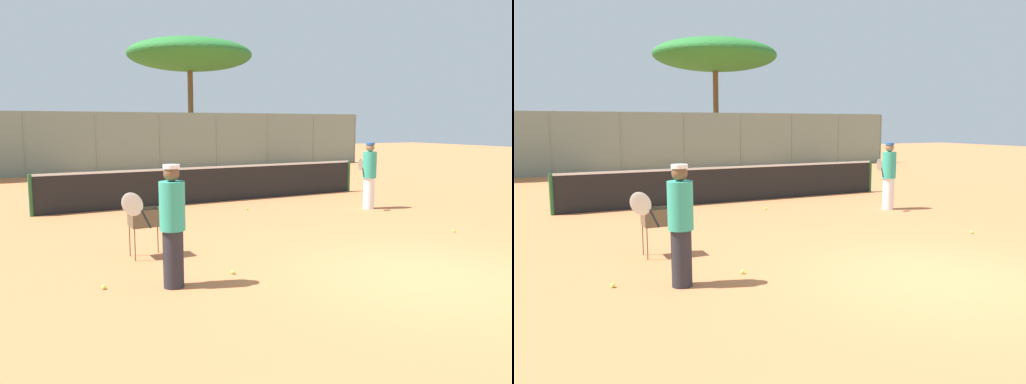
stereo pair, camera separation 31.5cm
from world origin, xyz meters
The scene contains 12 objects.
ground_plane centered at (0.00, 0.00, 0.00)m, with size 80.00×80.00×0.00m, color #C67242.
tennis_net centered at (0.00, 8.30, 0.56)m, with size 10.14×0.10×1.07m.
back_fence centered at (0.00, 18.52, 1.43)m, with size 27.24×0.08×2.86m.
tree_0 centered at (4.56, 22.31, 6.19)m, with size 7.11×7.11×7.10m.
player_white_outfit centered at (-3.63, 1.37, 0.92)m, with size 0.91×0.38×1.77m.
player_red_cap centered at (3.28, 5.22, 0.94)m, with size 0.88×0.50×1.82m.
ball_cart centered at (-3.52, 3.17, 0.64)m, with size 0.56×0.41×0.86m.
tennis_ball_0 centered at (-4.54, 1.73, 0.03)m, with size 0.07×0.07×0.07m, color #D1E54C.
tennis_ball_1 centered at (2.91, 2.01, 0.03)m, with size 0.07×0.07×0.07m, color #D1E54C.
tennis_ball_2 centered at (-2.61, 1.52, 0.03)m, with size 0.07×0.07×0.07m, color #D1E54C.
tennis_ball_3 centered at (0.22, 6.60, 0.03)m, with size 0.07×0.07×0.07m, color #D1E54C.
parked_car centered at (-2.59, 23.43, 0.66)m, with size 4.20×1.70×1.60m.
Camera 1 is at (-5.83, -5.31, 2.34)m, focal length 35.00 mm.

